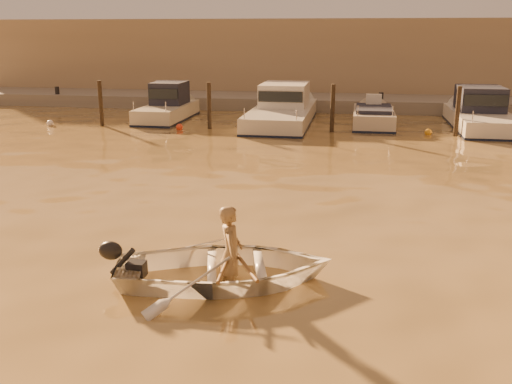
% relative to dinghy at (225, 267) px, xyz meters
% --- Properties ---
extents(ground_plane, '(160.00, 160.00, 0.00)m').
position_rel_dinghy_xyz_m(ground_plane, '(1.28, 1.50, -0.26)').
color(ground_plane, olive).
rests_on(ground_plane, ground).
extents(dinghy, '(4.18, 3.43, 0.76)m').
position_rel_dinghy_xyz_m(dinghy, '(0.00, 0.00, 0.00)').
color(dinghy, white).
rests_on(dinghy, ground_plane).
extents(person, '(0.53, 0.68, 1.64)m').
position_rel_dinghy_xyz_m(person, '(0.10, 0.02, 0.26)').
color(person, '#95744A').
rests_on(person, dinghy).
extents(outboard_motor, '(0.97, 0.61, 0.70)m').
position_rel_dinghy_xyz_m(outboard_motor, '(-1.45, -0.37, 0.02)').
color(outboard_motor, black).
rests_on(outboard_motor, dinghy).
extents(oar_port, '(0.98, 1.91, 0.13)m').
position_rel_dinghy_xyz_m(oar_port, '(0.24, 0.06, 0.16)').
color(oar_port, brown).
rests_on(oar_port, dinghy).
extents(oar_starboard, '(0.22, 2.10, 0.13)m').
position_rel_dinghy_xyz_m(oar_starboard, '(0.05, 0.01, 0.16)').
color(oar_starboard, brown).
rests_on(oar_starboard, dinghy).
extents(moored_boat_1, '(1.86, 5.67, 1.75)m').
position_rel_dinghy_xyz_m(moored_boat_1, '(-6.89, 17.50, 0.37)').
color(moored_boat_1, beige).
rests_on(moored_boat_1, ground_plane).
extents(moored_boat_2, '(2.63, 8.70, 1.75)m').
position_rel_dinghy_xyz_m(moored_boat_2, '(-1.31, 17.50, 0.37)').
color(moored_boat_2, silver).
rests_on(moored_boat_2, ground_plane).
extents(moored_boat_3, '(1.77, 5.22, 0.95)m').
position_rel_dinghy_xyz_m(moored_boat_3, '(2.83, 17.50, -0.03)').
color(moored_boat_3, beige).
rests_on(moored_boat_3, ground_plane).
extents(moored_boat_4, '(2.34, 7.18, 1.75)m').
position_rel_dinghy_xyz_m(moored_boat_4, '(7.45, 17.50, 0.37)').
color(moored_boat_4, white).
rests_on(moored_boat_4, ground_plane).
extents(piling_0, '(0.18, 0.18, 2.20)m').
position_rel_dinghy_xyz_m(piling_0, '(-9.22, 15.30, 0.64)').
color(piling_0, '#2D2319').
rests_on(piling_0, ground_plane).
extents(piling_1, '(0.18, 0.18, 2.20)m').
position_rel_dinghy_xyz_m(piling_1, '(-4.22, 15.30, 0.64)').
color(piling_1, '#2D2319').
rests_on(piling_1, ground_plane).
extents(piling_2, '(0.18, 0.18, 2.20)m').
position_rel_dinghy_xyz_m(piling_2, '(1.08, 15.30, 0.64)').
color(piling_2, '#2D2319').
rests_on(piling_2, ground_plane).
extents(piling_3, '(0.18, 0.18, 2.20)m').
position_rel_dinghy_xyz_m(piling_3, '(6.08, 15.30, 0.64)').
color(piling_3, '#2D2319').
rests_on(piling_3, ground_plane).
extents(fender_a, '(0.30, 0.30, 0.30)m').
position_rel_dinghy_xyz_m(fender_a, '(-11.52, 14.85, -0.16)').
color(fender_a, white).
rests_on(fender_a, ground_plane).
extents(fender_b, '(0.30, 0.30, 0.30)m').
position_rel_dinghy_xyz_m(fender_b, '(-5.45, 14.82, -0.16)').
color(fender_b, '#EE3E1C').
rests_on(fender_b, ground_plane).
extents(fender_c, '(0.30, 0.30, 0.30)m').
position_rel_dinghy_xyz_m(fender_c, '(-1.65, 13.89, -0.16)').
color(fender_c, white).
rests_on(fender_c, ground_plane).
extents(fender_d, '(0.30, 0.30, 0.30)m').
position_rel_dinghy_xyz_m(fender_d, '(5.01, 15.34, -0.16)').
color(fender_d, orange).
rests_on(fender_d, ground_plane).
extents(quay, '(52.00, 4.00, 1.00)m').
position_rel_dinghy_xyz_m(quay, '(1.28, 23.00, -0.11)').
color(quay, gray).
rests_on(quay, ground_plane).
extents(waterfront_building, '(46.00, 7.00, 4.80)m').
position_rel_dinghy_xyz_m(waterfront_building, '(1.28, 28.50, 2.14)').
color(waterfront_building, '#9E8466').
rests_on(waterfront_building, quay).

